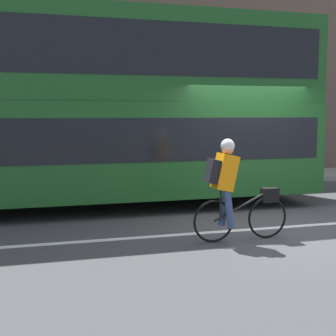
{
  "coord_description": "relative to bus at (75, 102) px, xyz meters",
  "views": [
    {
      "loc": [
        -4.0,
        -7.23,
        1.96
      ],
      "look_at": [
        -1.8,
        0.71,
        1.0
      ],
      "focal_mm": 50.0,
      "sensor_mm": 36.0,
      "label": 1
    }
  ],
  "objects": [
    {
      "name": "trash_bin",
      "position": [
        2.42,
        2.94,
        -1.57
      ],
      "size": [
        0.52,
        0.52,
        0.98
      ],
      "color": "#515156",
      "rests_on": "sidewalk_curb"
    },
    {
      "name": "cyclist_on_bike",
      "position": [
        2.08,
        -3.11,
        -1.33
      ],
      "size": [
        1.56,
        0.32,
        1.59
      ],
      "color": "black",
      "rests_on": "ground_plane"
    },
    {
      "name": "sidewalk_curb",
      "position": [
        3.26,
        3.04,
        -2.12
      ],
      "size": [
        60.0,
        1.92,
        0.13
      ],
      "color": "gray",
      "rests_on": "ground_plane"
    },
    {
      "name": "street_sign_post",
      "position": [
        5.8,
        2.94,
        -0.58
      ],
      "size": [
        0.36,
        0.09,
        2.66
      ],
      "color": "#59595B",
      "rests_on": "sidewalk_curb"
    },
    {
      "name": "road_center_line",
      "position": [
        3.26,
        -2.54,
        -2.18
      ],
      "size": [
        50.0,
        0.14,
        0.01
      ],
      "primitive_type": "cube",
      "color": "silver",
      "rests_on": "ground_plane"
    },
    {
      "name": "ground_plane",
      "position": [
        3.26,
        -2.42,
        -2.19
      ],
      "size": [
        80.0,
        80.0,
        0.0
      ],
      "primitive_type": "plane",
      "color": "#424244"
    },
    {
      "name": "building_facade",
      "position": [
        3.26,
        4.15,
        1.01
      ],
      "size": [
        60.0,
        0.3,
        6.4
      ],
      "color": "brown",
      "rests_on": "ground_plane"
    },
    {
      "name": "bus",
      "position": [
        0.0,
        0.0,
        0.0
      ],
      "size": [
        9.93,
        2.47,
        3.95
      ],
      "color": "black",
      "rests_on": "ground_plane"
    }
  ]
}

